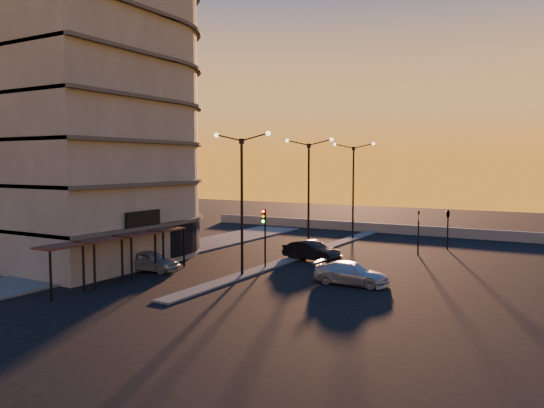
{
  "coord_description": "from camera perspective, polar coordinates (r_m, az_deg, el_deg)",
  "views": [
    {
      "loc": [
        18.99,
        -29.06,
        7.47
      ],
      "look_at": [
        -0.47,
        4.8,
        4.46
      ],
      "focal_mm": 35.0,
      "sensor_mm": 36.0,
      "label": 1
    }
  ],
  "objects": [
    {
      "name": "signal_east_a",
      "position": [
        44.79,
        15.47,
        -2.86
      ],
      "size": [
        0.13,
        0.16,
        3.6
      ],
      "color": "black",
      "rests_on": "ground"
    },
    {
      "name": "streetlamp_mid",
      "position": [
        43.47,
        3.96,
        1.92
      ],
      "size": [
        4.32,
        0.32,
        9.51
      ],
      "color": "black",
      "rests_on": "ground"
    },
    {
      "name": "car_sedan",
      "position": [
        41.01,
        4.24,
        -5.04
      ],
      "size": [
        4.77,
        2.36,
        1.5
      ],
      "primitive_type": "imported",
      "rotation": [
        0.0,
        0.0,
        1.39
      ],
      "color": "black",
      "rests_on": "ground"
    },
    {
      "name": "signal_east_b",
      "position": [
        48.21,
        18.41,
        -1.02
      ],
      "size": [
        0.42,
        1.99,
        3.6
      ],
      "color": "black",
      "rests_on": "ground"
    },
    {
      "name": "median",
      "position": [
        44.06,
        3.92,
        -5.29
      ],
      "size": [
        1.2,
        36.0,
        0.12
      ],
      "primitive_type": "cube",
      "color": "#4E4E4B",
      "rests_on": "ground"
    },
    {
      "name": "streetlamp_far",
      "position": [
        52.64,
        8.73,
        2.31
      ],
      "size": [
        4.32,
        0.32,
        9.51
      ],
      "color": "black",
      "rests_on": "ground"
    },
    {
      "name": "traffic_light_main",
      "position": [
        37.43,
        -0.84,
        -2.63
      ],
      "size": [
        0.28,
        0.44,
        4.25
      ],
      "color": "black",
      "rests_on": "ground"
    },
    {
      "name": "car_wagon",
      "position": [
        33.33,
        8.56,
        -7.39
      ],
      "size": [
        4.73,
        1.93,
        1.37
      ],
      "primitive_type": "imported",
      "rotation": [
        0.0,
        0.0,
        1.57
      ],
      "color": "#B4B5BD",
      "rests_on": "ground"
    },
    {
      "name": "building",
      "position": [
        44.21,
        -18.9,
        9.93
      ],
      "size": [
        14.35,
        17.08,
        25.0
      ],
      "color": "slate",
      "rests_on": "ground"
    },
    {
      "name": "car_hatchback",
      "position": [
        37.89,
        -13.09,
        -5.94
      ],
      "size": [
        4.59,
        2.47,
        1.48
      ],
      "primitive_type": "imported",
      "rotation": [
        0.0,
        0.0,
        1.74
      ],
      "color": "#ACB0B4",
      "rests_on": "ground"
    },
    {
      "name": "streetlamp_near",
      "position": [
        34.77,
        -3.27,
        1.3
      ],
      "size": [
        4.32,
        0.32,
        9.51
      ],
      "color": "black",
      "rests_on": "ground"
    },
    {
      "name": "sidewalk_west",
      "position": [
        44.92,
        -11.73,
        -5.18
      ],
      "size": [
        5.0,
        40.0,
        0.12
      ],
      "primitive_type": "cube",
      "color": "#4E4E4B",
      "rests_on": "ground"
    },
    {
      "name": "parapet",
      "position": [
        58.04,
        12.66,
        -2.6
      ],
      "size": [
        44.0,
        0.5,
        1.0
      ],
      "primitive_type": "cube",
      "color": "slate",
      "rests_on": "ground"
    },
    {
      "name": "ground",
      "position": [
        35.51,
        -3.23,
        -7.75
      ],
      "size": [
        120.0,
        120.0,
        0.0
      ],
      "primitive_type": "plane",
      "color": "black",
      "rests_on": "ground"
    }
  ]
}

